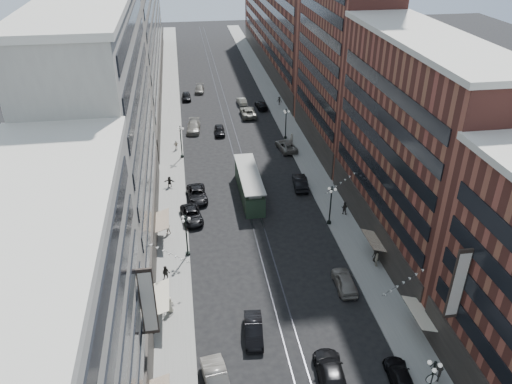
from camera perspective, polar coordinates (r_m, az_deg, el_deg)
ground at (r=88.33m, az=-2.51°, el=5.71°), size 220.00×220.00×0.00m
sidewalk_west at (r=97.14m, az=-9.71°, el=7.64°), size 4.00×180.00×0.15m
sidewalk_east at (r=99.05m, az=3.22°, el=8.46°), size 4.00×180.00×0.15m
rail_west at (r=97.45m, az=-3.60°, el=8.04°), size 0.12×180.00×0.02m
rail_east at (r=97.57m, az=-2.77°, el=8.09°), size 0.12×180.00×0.02m
building_west_mid at (r=58.21m, az=-16.61°, el=6.39°), size 8.00×36.00×28.00m
building_west_far at (r=118.82m, az=-13.36°, el=17.84°), size 8.00×90.00×26.00m
building_east_mid at (r=59.57m, az=17.48°, el=4.68°), size 8.00×30.00×24.00m
building_east_tower at (r=81.80m, az=10.09°, el=18.80°), size 8.00×26.00×42.00m
building_east_far at (r=130.07m, az=2.84°, el=19.07°), size 8.00×72.00×24.00m
lamppost_sw_far at (r=58.33m, az=-7.97°, el=-4.77°), size 1.03×1.14×5.52m
lamppost_sw_mid at (r=82.10m, az=-8.57°, el=5.83°), size 1.03×1.14×5.52m
lamppost_se_near at (r=44.32m, az=19.31°, el=-19.91°), size 1.08×1.14×5.52m
lamppost_se_far at (r=64.17m, az=8.53°, el=-1.35°), size 1.03×1.14×5.52m
lamppost_se_mid at (r=88.49m, az=3.43°, el=7.90°), size 1.03×1.14×5.52m
streetcar at (r=70.79m, az=-0.78°, el=0.80°), size 2.84×12.84×3.55m
car_1 at (r=45.35m, az=-4.50°, el=-20.79°), size 2.61×5.63×1.79m
car_2 at (r=66.12m, az=-7.36°, el=-2.63°), size 3.16×5.71×1.51m
car_3 at (r=47.49m, az=16.13°, el=-19.57°), size 2.40×4.95×1.39m
car_4 at (r=55.42m, az=10.10°, el=-10.01°), size 2.17×5.01×1.68m
car_5 at (r=49.36m, az=-0.29°, el=-15.49°), size 2.14×5.01×1.61m
car_6 at (r=46.38m, az=8.52°, el=-19.68°), size 2.86×6.05×1.71m
pedestrian_1 at (r=52.25m, az=-9.83°, el=-12.55°), size 0.98×0.67×1.84m
pedestrian_2 at (r=56.14m, az=-10.24°, el=-9.13°), size 0.94×0.59×1.83m
pedestrian_3 at (r=48.26m, az=20.15°, el=-18.88°), size 1.02×1.16×1.71m
pedestrian_4 at (r=58.95m, az=13.62°, el=-7.51°), size 0.66×1.07×1.70m
car_7 at (r=70.71m, az=-6.75°, el=-0.26°), size 2.96×5.80×1.57m
car_8 at (r=93.27m, az=-7.14°, el=7.39°), size 2.89×5.92×1.66m
car_9 at (r=109.92m, az=-7.96°, el=10.77°), size 1.86×4.50×1.52m
car_10 at (r=73.47m, az=5.06°, el=1.14°), size 2.39×5.44×1.74m
car_11 at (r=85.10m, az=3.49°, el=5.30°), size 3.32×5.95×1.57m
car_12 at (r=103.86m, az=0.61°, el=9.90°), size 2.34×5.09×1.44m
car_13 at (r=91.48m, az=-4.18°, el=7.04°), size 1.91×4.49×1.51m
car_14 at (r=106.13m, az=-1.65°, el=10.33°), size 1.86×4.46×1.43m
pedestrian_5 at (r=74.17m, az=-9.86°, el=1.17°), size 1.58×0.68×1.65m
pedestrian_6 at (r=85.86m, az=-9.11°, el=5.32°), size 1.05×0.78×1.63m
pedestrian_7 at (r=67.60m, az=10.07°, el=-1.81°), size 0.98×0.86×1.77m
pedestrian_8 at (r=87.39m, az=4.08°, el=6.14°), size 0.71×0.52×1.81m
pedestrian_9 at (r=105.57m, az=2.69°, el=10.37°), size 1.21×0.88×1.73m
car_extra_0 at (r=114.43m, az=-6.47°, el=11.60°), size 2.51×5.02×1.40m
car_extra_1 at (r=99.73m, az=-0.91°, el=9.13°), size 2.84×6.15×1.71m
pedestrian_extra_1 at (r=63.59m, az=-10.09°, el=-4.07°), size 0.89×0.62×1.66m
pedestrian_extra_2 at (r=59.56m, az=13.58°, el=-6.94°), size 1.03×0.73×1.91m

